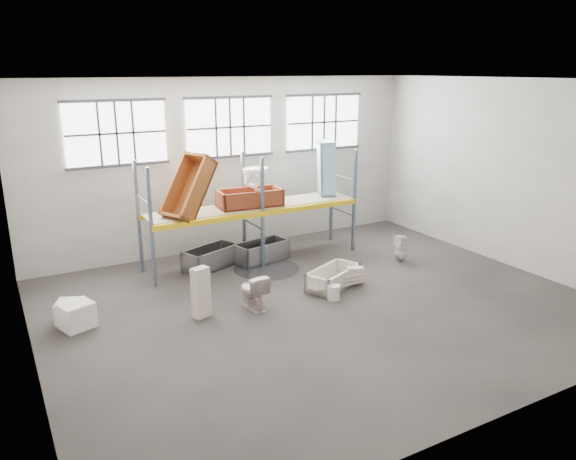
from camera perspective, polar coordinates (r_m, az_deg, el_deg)
floor at (r=12.87m, az=3.28°, el=-7.86°), size 12.00×10.00×0.10m
ceiling at (r=11.75m, az=3.70°, el=15.47°), size 12.00×10.00×0.10m
wall_back at (r=16.45m, az=-6.08°, el=6.73°), size 12.00×0.10×5.00m
wall_front at (r=8.43m, az=22.29°, el=-3.77°), size 12.00×0.10×5.00m
wall_left at (r=10.25m, az=-26.37°, el=-0.80°), size 0.10×10.00×5.00m
wall_right at (r=16.09m, az=22.06°, el=5.41°), size 0.10×10.00×5.00m
window_left at (r=15.24m, az=-17.30°, el=9.51°), size 2.60×0.04×1.60m
window_mid at (r=16.20m, az=-6.04°, el=10.51°), size 2.60×0.04×1.60m
window_right at (r=17.70m, az=3.69°, el=11.06°), size 2.60×0.04×1.60m
rack_upright_la at (r=13.73m, az=-13.92°, el=0.12°), size 0.08×0.08×3.00m
rack_upright_lb at (r=14.85m, az=-15.18°, el=1.25°), size 0.08×0.08×3.00m
rack_upright_ma at (r=14.75m, az=-2.65°, el=1.71°), size 0.08×0.08×3.00m
rack_upright_mb at (r=15.80m, az=-4.60°, el=2.67°), size 0.08×0.08×3.00m
rack_upright_ra at (r=16.27m, az=6.85°, el=3.00°), size 0.08×0.08×3.00m
rack_upright_rb at (r=17.22m, az=4.52°, el=3.82°), size 0.08×0.08×3.00m
rack_beam_front at (r=14.75m, az=-2.65°, el=1.71°), size 6.00×0.10×0.14m
rack_beam_back at (r=15.80m, az=-4.60°, el=2.67°), size 6.00×0.10×0.14m
shelf_deck at (r=15.25m, az=-3.67°, el=2.50°), size 5.90×1.10×0.03m
wet_patch at (r=15.03m, az=-2.23°, el=-3.99°), size 1.80×1.80×0.00m
bathtub_beige at (r=13.83m, az=4.67°, el=-4.90°), size 1.69×1.29×0.45m
cistern_spare at (r=13.91m, az=6.93°, el=-4.59°), size 0.45×0.34×0.39m
sink_in_tub at (r=13.28m, az=3.02°, el=-6.08°), size 0.47×0.47×0.16m
toilet_beige at (r=12.49m, az=-3.65°, el=-6.32°), size 0.53×0.85×0.83m
cistern_tall at (r=12.15m, az=-8.99°, el=-6.40°), size 0.42×0.33×1.13m
toilet_white at (r=15.80m, az=11.62°, el=-1.83°), size 0.37×0.36×0.77m
steel_tub_left at (r=15.17m, az=-7.97°, el=-2.83°), size 1.68×1.23×0.56m
steel_tub_right at (r=15.55m, az=-2.75°, el=-2.22°), size 1.62×0.99×0.55m
rust_tub_flat at (r=15.11m, az=-3.97°, el=3.29°), size 1.80×0.96×0.49m
rust_tub_tilted at (r=14.33m, az=-10.25°, el=4.30°), size 1.64×1.36×1.74m
sink_on_shelf at (r=14.94m, az=-3.35°, el=4.24°), size 0.81×0.69×0.62m
blue_tub_upright at (r=16.40m, az=3.97°, el=6.38°), size 0.76×0.88×1.60m
bucket at (r=13.07m, az=4.73°, el=-6.42°), size 0.31×0.31×0.35m
carton_near at (r=12.45m, az=-20.96°, el=-8.25°), size 0.78×0.72×0.54m
carton_far at (r=12.82m, az=-21.54°, el=-7.81°), size 0.71×0.71×0.45m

